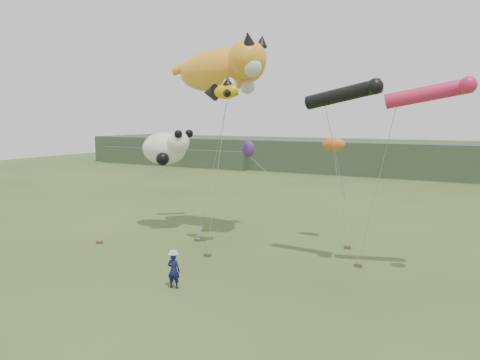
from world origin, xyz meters
name	(u,v)px	position (x,y,z in m)	size (l,w,h in m)	color
ground	(183,281)	(0.00, 0.00, 0.00)	(120.00, 120.00, 0.00)	#385123
headland	(366,157)	(-3.11, 44.69, 1.92)	(90.00, 13.00, 4.00)	#2D3D28
festival_attendant	(174,271)	(0.12, -0.83, 0.73)	(0.53, 0.35, 1.47)	#121346
sandbag_anchors	(238,249)	(-0.19, 5.15, 0.08)	(13.94, 5.83, 0.16)	brown
cat_kite	(227,68)	(-2.37, 7.80, 9.69)	(7.39, 3.94, 3.15)	orange
fish_kite	(220,91)	(-1.01, 4.79, 8.22)	(2.20, 1.51, 1.16)	#D7A903
tube_kites	(388,93)	(7.13, 5.23, 7.97)	(7.23, 1.79, 1.33)	black
panda_kite	(166,148)	(-6.22, 7.08, 5.10)	(3.48, 2.25, 2.16)	white
misc_kites	(296,146)	(1.22, 9.53, 5.28)	(6.81, 1.59, 1.37)	#D65F20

